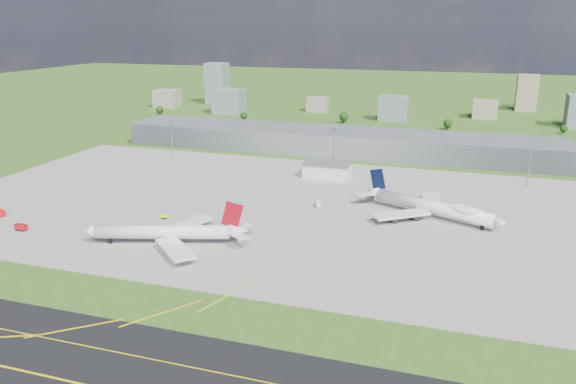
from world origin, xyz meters
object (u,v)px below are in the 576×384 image
(airliner_blue_quad, at_px, (433,207))
(van_white_near, at_px, (318,204))
(tug_yellow, at_px, (164,217))
(airliner_red_twin, at_px, (168,233))
(crash_tender, at_px, (21,228))
(van_white_far, at_px, (487,219))

(airliner_blue_quad, relative_size, van_white_near, 12.43)
(tug_yellow, bearing_deg, airliner_red_twin, -70.10)
(airliner_red_twin, bearing_deg, crash_tender, -11.82)
(airliner_red_twin, bearing_deg, van_white_far, -168.42)
(airliner_red_twin, xyz_separation_m, crash_tender, (-68.96, -6.42, -3.49))
(airliner_red_twin, distance_m, tug_yellow, 32.11)
(airliner_red_twin, distance_m, airliner_blue_quad, 120.35)
(van_white_near, bearing_deg, airliner_red_twin, 127.38)
(airliner_blue_quad, distance_m, crash_tender, 184.47)
(airliner_blue_quad, relative_size, van_white_far, 13.37)
(airliner_red_twin, relative_size, airliner_blue_quad, 0.98)
(tug_yellow, bearing_deg, van_white_far, 2.98)
(van_white_near, bearing_deg, van_white_far, -105.40)
(airliner_red_twin, relative_size, van_white_far, 13.10)
(airliner_red_twin, height_order, crash_tender, airliner_red_twin)
(van_white_near, bearing_deg, tug_yellow, 103.90)
(crash_tender, bearing_deg, airliner_red_twin, 8.85)
(airliner_red_twin, distance_m, van_white_far, 142.34)
(van_white_far, bearing_deg, tug_yellow, -167.52)
(airliner_blue_quad, distance_m, tug_yellow, 124.60)
(van_white_near, distance_m, van_white_far, 78.92)
(airliner_blue_quad, height_order, van_white_near, airliner_blue_quad)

